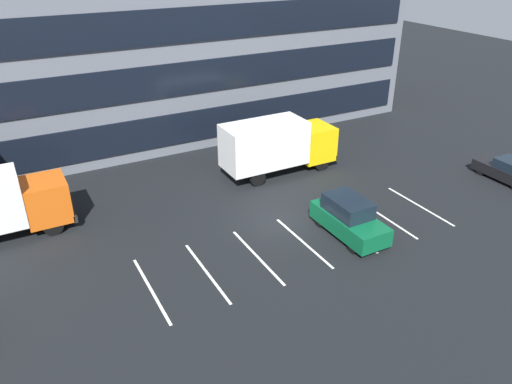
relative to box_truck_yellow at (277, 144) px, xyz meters
The scene contains 6 objects.
ground_plane 6.91m from the box_truck_yellow, 119.52° to the right, with size 120.00×120.00×0.00m, color black.
office_building 14.41m from the box_truck_yellow, 104.86° to the left, with size 38.99×11.79×18.00m.
lot_markings 9.10m from the box_truck_yellow, 111.47° to the right, with size 16.94×5.40×0.01m.
box_truck_yellow is the anchor object (origin of this frame).
sedan_black 15.36m from the box_truck_yellow, 33.13° to the right, with size 1.78×4.26×1.53m.
suv_forest 8.81m from the box_truck_yellow, 94.43° to the right, with size 1.98×4.68×2.11m.
Camera 1 is at (-12.91, -20.97, 14.57)m, focal length 34.96 mm.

